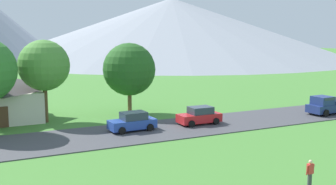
# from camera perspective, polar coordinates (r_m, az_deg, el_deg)

# --- Properties ---
(road_strip) EXTENTS (160.00, 7.71, 0.08)m
(road_strip) POSITION_cam_1_polar(r_m,az_deg,el_deg) (35.31, -8.61, -6.04)
(road_strip) COLOR #424247
(road_strip) RESTS_ON ground
(mountain_central_ridge) EXTENTS (127.43, 127.43, 21.79)m
(mountain_central_ridge) POSITION_cam_1_polar(r_m,az_deg,el_deg) (149.10, 0.52, 9.00)
(mountain_central_ridge) COLOR #8E939E
(mountain_central_ridge) RESTS_ON ground
(house_left_center) EXTENTS (8.23, 7.84, 4.69)m
(house_left_center) POSITION_cam_1_polar(r_m,az_deg,el_deg) (44.25, -22.64, -0.55)
(house_left_center) COLOR beige
(house_left_center) RESTS_ON ground
(tree_near_left) EXTENTS (5.00, 5.00, 8.18)m
(tree_near_left) POSITION_cam_1_polar(r_m,az_deg,el_deg) (41.38, -17.09, 3.65)
(tree_near_left) COLOR brown
(tree_near_left) RESTS_ON ground
(tree_left_of_center) EXTENTS (5.69, 5.69, 7.79)m
(tree_left_of_center) POSITION_cam_1_polar(r_m,az_deg,el_deg) (43.86, -5.48, 3.26)
(tree_left_of_center) COLOR brown
(tree_left_of_center) RESTS_ON ground
(parked_car_blue_west_end) EXTENTS (4.27, 2.22, 1.68)m
(parked_car_blue_west_end) POSITION_cam_1_polar(r_m,az_deg,el_deg) (36.61, -5.02, -4.14)
(parked_car_blue_west_end) COLOR #2847A8
(parked_car_blue_west_end) RESTS_ON road_strip
(parked_car_red_mid_west) EXTENTS (4.20, 2.09, 1.68)m
(parked_car_red_mid_west) POSITION_cam_1_polar(r_m,az_deg,el_deg) (39.25, 4.46, -3.30)
(parked_car_red_mid_west) COLOR red
(parked_car_red_mid_west) RESTS_ON road_strip
(pickup_truck_navy_west_side) EXTENTS (5.28, 2.50, 1.99)m
(pickup_truck_navy_west_side) POSITION_cam_1_polar(r_m,az_deg,el_deg) (47.43, 21.67, -1.63)
(pickup_truck_navy_west_side) COLOR navy
(pickup_truck_navy_west_side) RESTS_ON road_strip
(watcher_person) EXTENTS (0.56, 0.24, 1.68)m
(watcher_person) POSITION_cam_1_polar(r_m,az_deg,el_deg) (24.55, 19.38, -10.74)
(watcher_person) COLOR #3D3D42
(watcher_person) RESTS_ON ground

